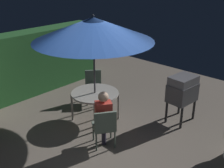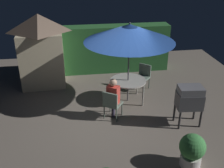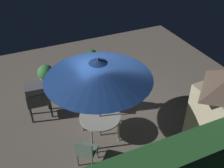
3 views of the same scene
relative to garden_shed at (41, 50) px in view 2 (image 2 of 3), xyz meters
The scene contains 10 objects.
ground_plane 3.64m from the garden_shed, 49.94° to the right, with size 11.00×11.00×0.00m, color #6B6056.
hedge_backdrop 2.39m from the garden_shed, 22.72° to the left, with size 5.68×0.70×1.89m.
garden_shed is the anchor object (origin of this frame).
patio_table 3.40m from the garden_shed, 31.73° to the right, with size 1.18×1.18×0.76m.
patio_umbrella 3.48m from the garden_shed, 31.73° to the right, with size 2.79×2.79×2.65m.
bbq_grill 5.45m from the garden_shed, 38.23° to the right, with size 0.74×0.56×1.20m.
chair_near_shed 3.59m from the garden_shed, 51.76° to the right, with size 0.64×0.64×0.90m.
chair_far_side 3.78m from the garden_shed, 14.68° to the right, with size 0.65×0.65×0.90m.
potted_plant_by_shed 6.27m from the garden_shed, 53.66° to the right, with size 0.60×0.60×0.84m.
person_in_red 3.52m from the garden_shed, 50.41° to the right, with size 0.42×0.39×1.26m.
Camera 2 is at (-1.01, -6.97, 4.50)m, focal length 43.35 mm.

